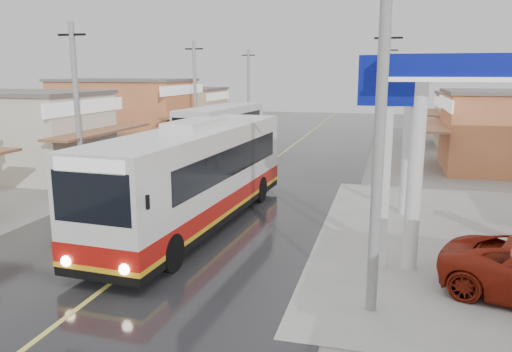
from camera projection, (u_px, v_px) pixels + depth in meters
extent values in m
plane|color=slate|center=(116.00, 280.00, 14.01)|extent=(120.00, 120.00, 0.00)
cube|color=black|center=(254.00, 175.00, 28.20)|extent=(12.00, 90.00, 0.02)
cube|color=#D8CC4C|center=(254.00, 175.00, 28.20)|extent=(0.15, 90.00, 0.01)
cylinder|color=white|center=(408.00, 148.00, 19.97)|extent=(0.44, 0.44, 5.50)
cylinder|color=white|center=(415.00, 178.00, 14.29)|extent=(0.44, 0.44, 5.50)
cube|color=white|center=(386.00, 168.00, 14.44)|extent=(0.25, 0.25, 6.00)
cube|color=#0A1591|center=(391.00, 81.00, 13.92)|extent=(1.80, 0.30, 1.40)
cube|color=silver|center=(197.00, 170.00, 18.59)|extent=(3.41, 12.76, 3.10)
cube|color=black|center=(198.00, 213.00, 18.93)|extent=(3.44, 12.78, 0.32)
cube|color=#A6130D|center=(197.00, 199.00, 18.83)|extent=(3.46, 12.80, 0.58)
cube|color=gold|center=(198.00, 208.00, 18.90)|extent=(3.47, 12.81, 0.15)
cube|color=black|center=(202.00, 159.00, 19.01)|extent=(3.29, 10.14, 1.05)
cube|color=black|center=(92.00, 198.00, 12.69)|extent=(2.33, 0.27, 1.37)
cube|color=black|center=(251.00, 138.00, 24.32)|extent=(2.33, 0.27, 1.16)
cube|color=white|center=(90.00, 165.00, 12.52)|extent=(2.13, 0.25, 0.37)
cube|color=silver|center=(196.00, 124.00, 18.24)|extent=(1.46, 3.23, 0.32)
cylinder|color=black|center=(101.00, 244.00, 15.17)|extent=(0.44, 1.18, 1.16)
cylinder|color=black|center=(170.00, 253.00, 14.45)|extent=(0.44, 1.18, 1.16)
cylinder|color=black|center=(211.00, 186.00, 22.98)|extent=(0.44, 1.18, 1.16)
cylinder|color=black|center=(259.00, 189.00, 22.27)|extent=(0.44, 1.18, 1.16)
sphere|color=#FFF2CC|center=(66.00, 261.00, 13.27)|extent=(0.31, 0.31, 0.29)
sphere|color=#FFF2CC|center=(125.00, 269.00, 12.72)|extent=(0.31, 0.31, 0.29)
cube|color=black|center=(52.00, 193.00, 13.38)|extent=(0.08, 0.08, 0.37)
cube|color=black|center=(148.00, 202.00, 12.48)|extent=(0.08, 0.08, 0.37)
cube|color=silver|center=(222.00, 126.00, 35.23)|extent=(3.52, 10.23, 2.79)
cube|color=navy|center=(222.00, 139.00, 35.42)|extent=(3.56, 10.27, 1.12)
cube|color=black|center=(222.00, 121.00, 35.15)|extent=(3.42, 8.56, 1.00)
cube|color=black|center=(190.00, 128.00, 30.57)|extent=(2.38, 0.32, 1.23)
cylinder|color=black|center=(184.00, 152.00, 32.62)|extent=(0.43, 1.14, 1.12)
cylinder|color=black|center=(218.00, 154.00, 31.82)|extent=(0.43, 1.14, 1.12)
cylinder|color=black|center=(226.00, 139.00, 39.20)|extent=(0.43, 1.14, 1.12)
cylinder|color=black|center=(255.00, 140.00, 38.40)|extent=(0.43, 1.14, 1.12)
imported|color=black|center=(131.00, 200.00, 21.03)|extent=(1.09, 1.80, 0.89)
imported|color=#246E32|center=(128.00, 186.00, 20.71)|extent=(0.63, 0.51, 1.49)
cube|color=#26262D|center=(103.00, 165.00, 25.98)|extent=(1.98, 2.37, 1.32)
cube|color=brown|center=(102.00, 152.00, 25.84)|extent=(2.05, 2.44, 0.10)
cylinder|color=black|center=(87.00, 181.00, 25.34)|extent=(0.40, 0.63, 0.61)
cylinder|color=black|center=(92.00, 175.00, 26.72)|extent=(0.40, 0.63, 0.61)
cylinder|color=black|center=(113.00, 181.00, 25.30)|extent=(0.34, 0.61, 0.61)
cube|color=#26262D|center=(121.00, 147.00, 32.11)|extent=(1.41, 2.14, 1.38)
cube|color=brown|center=(120.00, 135.00, 31.96)|extent=(1.46, 2.20, 0.11)
cylinder|color=black|center=(105.00, 159.00, 31.75)|extent=(0.20, 0.64, 0.64)
cylinder|color=black|center=(117.00, 155.00, 33.15)|extent=(0.20, 0.64, 0.64)
cylinder|color=black|center=(122.00, 160.00, 31.19)|extent=(0.13, 0.64, 0.64)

